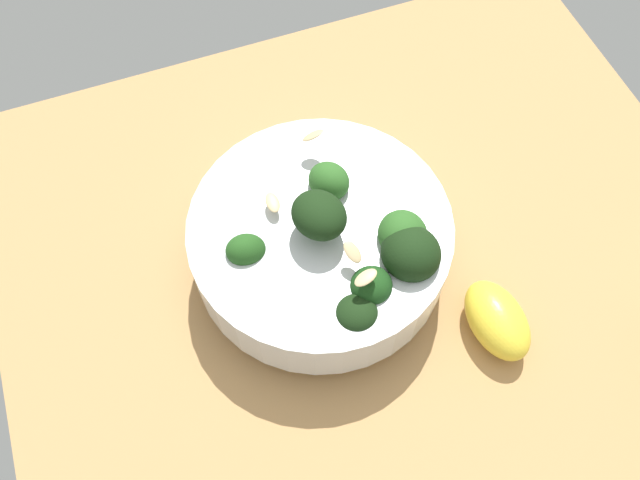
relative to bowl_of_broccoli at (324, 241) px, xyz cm
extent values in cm
cube|color=tan|center=(-3.93, 4.54, -5.89)|extent=(60.66, 60.66, 3.34)
cylinder|color=white|center=(0.25, -0.29, -3.43)|extent=(11.06, 11.06, 1.59)
cylinder|color=white|center=(0.25, -0.29, -0.25)|extent=(20.12, 20.12, 4.77)
cylinder|color=silver|center=(0.25, -0.29, 1.73)|extent=(16.23, 16.23, 0.80)
cylinder|color=#3C7A32|center=(0.49, 0.16, 2.35)|extent=(2.29, 2.13, 1.95)
ellipsoid|color=black|center=(0.49, 0.16, 4.40)|extent=(5.34, 5.61, 3.96)
cylinder|color=#589D47|center=(0.29, 7.16, 0.50)|extent=(1.48, 1.51, 1.28)
ellipsoid|color=black|center=(0.29, 7.16, 1.91)|extent=(3.35, 3.51, 2.39)
cylinder|color=#589D47|center=(-1.43, 5.64, 0.73)|extent=(1.38, 1.50, 1.44)
ellipsoid|color=#194216|center=(-1.43, 5.64, 2.09)|extent=(3.29, 4.04, 3.80)
cylinder|color=#589D47|center=(-4.93, 4.16, 0.78)|extent=(1.98, 2.36, 2.15)
ellipsoid|color=black|center=(-4.93, 4.16, 2.75)|extent=(5.86, 5.41, 5.42)
cylinder|color=#4A8F3C|center=(6.09, -0.12, 0.89)|extent=(1.12, 1.31, 1.43)
ellipsoid|color=#23511C|center=(6.09, -0.12, 2.29)|extent=(3.68, 3.22, 3.67)
cylinder|color=#3C7A32|center=(-1.59, -3.27, 1.54)|extent=(1.38, 1.43, 1.30)
ellipsoid|color=#2D6023|center=(-1.59, -3.27, 2.87)|extent=(4.55, 4.84, 4.16)
cylinder|color=#4A8F3C|center=(-5.04, 2.87, 0.85)|extent=(2.09, 1.85, 1.79)
ellipsoid|color=#2D6023|center=(-5.04, 2.87, 2.63)|extent=(6.00, 5.25, 4.99)
ellipsoid|color=#DBBC84|center=(-1.58, -6.73, 4.29)|extent=(1.99, 1.19, 1.34)
ellipsoid|color=#DBBC84|center=(-0.78, 3.47, 3.83)|extent=(1.43, 1.98, 0.96)
ellipsoid|color=#DBBC84|center=(-0.80, 5.82, 4.24)|extent=(2.02, 1.48, 0.63)
ellipsoid|color=#DBBC84|center=(3.07, -2.84, 3.04)|extent=(1.05, 1.83, 0.38)
ellipsoid|color=yellow|center=(-10.40, 9.89, -2.36)|extent=(4.53, 7.01, 3.72)
camera|label=1|loc=(8.97, 23.07, 45.54)|focal=37.66mm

